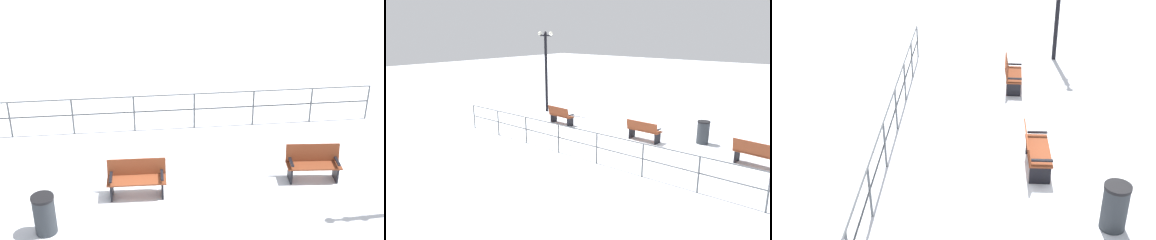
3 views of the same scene
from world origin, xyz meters
TOP-DOWN VIEW (x-y plane):
  - ground_plane at (0.00, 0.00)m, footprint 80.00×80.00m
  - bench_second at (0.04, 0.00)m, footprint 0.61×1.45m
  - bench_third at (-0.18, 4.48)m, footprint 0.62×1.41m
  - waterfront_railing at (-3.29, 0.00)m, footprint 0.05×14.38m
  - trash_bin at (1.28, -2.04)m, footprint 0.51×0.51m

SIDE VIEW (x-z plane):
  - ground_plane at x=0.00m, z-range 0.00..0.00m
  - bench_second at x=0.04m, z-range 0.02..0.90m
  - bench_third at x=-0.18m, z-range 0.01..0.91m
  - trash_bin at x=1.28m, z-range 0.00..0.95m
  - waterfront_railing at x=-3.29m, z-range 0.19..1.32m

